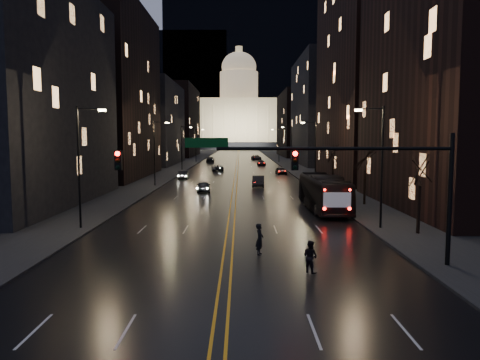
{
  "coord_description": "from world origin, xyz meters",
  "views": [
    {
      "loc": [
        0.71,
        -23.82,
        6.8
      ],
      "look_at": [
        0.7,
        10.35,
        3.64
      ],
      "focal_mm": 35.0,
      "sensor_mm": 36.0,
      "label": 1
    }
  ],
  "objects_px": {
    "oncoming_car_a": "(204,187)",
    "receding_car_a": "(258,181)",
    "oncoming_car_b": "(184,175)",
    "traffic_signal": "(342,170)",
    "pedestrian_b": "(310,257)",
    "pedestrian_a": "(260,239)",
    "bus": "(324,193)"
  },
  "relations": [
    {
      "from": "bus",
      "to": "receding_car_a",
      "type": "xyz_separation_m",
      "value": [
        -5.24,
        20.6,
        -0.9
      ]
    },
    {
      "from": "oncoming_car_a",
      "to": "receding_car_a",
      "type": "bearing_deg",
      "value": -143.6
    },
    {
      "from": "oncoming_car_a",
      "to": "receding_car_a",
      "type": "relative_size",
      "value": 0.89
    },
    {
      "from": "bus",
      "to": "pedestrian_b",
      "type": "xyz_separation_m",
      "value": [
        -4.2,
        -19.88,
        -0.84
      ]
    },
    {
      "from": "oncoming_car_a",
      "to": "pedestrian_a",
      "type": "relative_size",
      "value": 2.23
    },
    {
      "from": "pedestrian_b",
      "to": "receding_car_a",
      "type": "bearing_deg",
      "value": -41.27
    },
    {
      "from": "pedestrian_b",
      "to": "oncoming_car_b",
      "type": "bearing_deg",
      "value": -29.09
    },
    {
      "from": "oncoming_car_a",
      "to": "receding_car_a",
      "type": "height_order",
      "value": "receding_car_a"
    },
    {
      "from": "traffic_signal",
      "to": "pedestrian_a",
      "type": "bearing_deg",
      "value": 146.82
    },
    {
      "from": "traffic_signal",
      "to": "oncoming_car_b",
      "type": "height_order",
      "value": "traffic_signal"
    },
    {
      "from": "traffic_signal",
      "to": "pedestrian_a",
      "type": "distance_m",
      "value": 6.42
    },
    {
      "from": "oncoming_car_a",
      "to": "oncoming_car_b",
      "type": "bearing_deg",
      "value": -80.64
    },
    {
      "from": "pedestrian_b",
      "to": "oncoming_car_a",
      "type": "bearing_deg",
      "value": -29.55
    },
    {
      "from": "bus",
      "to": "oncoming_car_b",
      "type": "distance_m",
      "value": 36.22
    },
    {
      "from": "bus",
      "to": "oncoming_car_b",
      "type": "relative_size",
      "value": 2.87
    },
    {
      "from": "pedestrian_a",
      "to": "pedestrian_b",
      "type": "height_order",
      "value": "pedestrian_a"
    },
    {
      "from": "oncoming_car_a",
      "to": "oncoming_car_b",
      "type": "distance_m",
      "value": 18.25
    },
    {
      "from": "traffic_signal",
      "to": "oncoming_car_a",
      "type": "xyz_separation_m",
      "value": [
        -9.71,
        33.4,
        -4.41
      ]
    },
    {
      "from": "bus",
      "to": "oncoming_car_a",
      "type": "xyz_separation_m",
      "value": [
        -12.23,
        14.4,
        -0.96
      ]
    },
    {
      "from": "oncoming_car_a",
      "to": "pedestrian_a",
      "type": "xyz_separation_m",
      "value": [
        5.64,
        -30.74,
        0.22
      ]
    },
    {
      "from": "oncoming_car_a",
      "to": "traffic_signal",
      "type": "bearing_deg",
      "value": 101.04
    },
    {
      "from": "receding_car_a",
      "to": "traffic_signal",
      "type": "bearing_deg",
      "value": -82.9
    },
    {
      "from": "receding_car_a",
      "to": "pedestrian_b",
      "type": "distance_m",
      "value": 40.5
    },
    {
      "from": "oncoming_car_a",
      "to": "receding_car_a",
      "type": "xyz_separation_m",
      "value": [
        6.99,
        6.21,
        0.06
      ]
    },
    {
      "from": "oncoming_car_b",
      "to": "pedestrian_a",
      "type": "distance_m",
      "value": 49.47
    },
    {
      "from": "traffic_signal",
      "to": "pedestrian_b",
      "type": "bearing_deg",
      "value": -152.53
    },
    {
      "from": "oncoming_car_b",
      "to": "pedestrian_a",
      "type": "bearing_deg",
      "value": 100.0
    },
    {
      "from": "receding_car_a",
      "to": "bus",
      "type": "bearing_deg",
      "value": -72.56
    },
    {
      "from": "receding_car_a",
      "to": "pedestrian_b",
      "type": "xyz_separation_m",
      "value": [
        1.04,
        -40.48,
        0.06
      ]
    },
    {
      "from": "traffic_signal",
      "to": "pedestrian_a",
      "type": "xyz_separation_m",
      "value": [
        -4.07,
        2.66,
        -4.19
      ]
    },
    {
      "from": "oncoming_car_b",
      "to": "receding_car_a",
      "type": "xyz_separation_m",
      "value": [
        11.58,
        -11.46,
        0.07
      ]
    },
    {
      "from": "traffic_signal",
      "to": "receding_car_a",
      "type": "distance_m",
      "value": 39.94
    }
  ]
}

